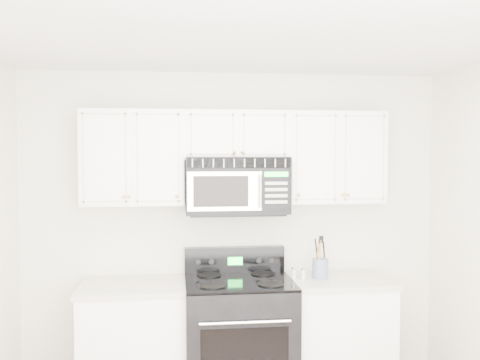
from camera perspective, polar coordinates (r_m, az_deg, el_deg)
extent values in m
cube|color=silver|center=(2.85, 3.23, 16.49)|extent=(3.50, 3.50, 0.01)
cube|color=#F4E9C6|center=(4.55, -0.67, -5.09)|extent=(3.50, 0.01, 2.60)
cube|color=white|center=(4.43, -11.02, -16.83)|extent=(0.82, 0.63, 0.88)
cube|color=beige|center=(4.30, -11.08, -11.04)|extent=(0.86, 0.65, 0.04)
cube|color=white|center=(4.60, 10.14, -16.07)|extent=(0.82, 0.63, 0.88)
cube|color=beige|center=(4.47, 10.19, -10.48)|extent=(0.86, 0.65, 0.04)
cube|color=black|center=(4.40, -0.11, -16.65)|extent=(0.84, 0.72, 0.92)
cube|color=black|center=(4.06, 0.52, -18.49)|extent=(0.64, 0.01, 0.44)
cylinder|color=silver|center=(3.95, 0.57, -14.97)|extent=(0.66, 0.02, 0.02)
cube|color=black|center=(4.26, -0.11, -10.75)|extent=(0.84, 0.72, 0.02)
cube|color=black|center=(4.55, -0.58, -8.52)|extent=(0.84, 0.08, 0.22)
cube|color=#18E537|center=(4.51, -0.52, -8.64)|extent=(0.12, 0.00, 0.07)
cube|color=white|center=(4.32, -11.32, 2.36)|extent=(0.80, 0.33, 0.75)
cube|color=white|center=(4.50, 9.99, 2.39)|extent=(0.80, 0.33, 0.75)
cube|color=white|center=(4.34, -0.45, 4.79)|extent=(0.84, 0.33, 0.39)
sphere|color=gold|center=(4.15, -11.76, -1.74)|extent=(0.03, 0.03, 0.03)
sphere|color=gold|center=(4.14, -6.78, -1.72)|extent=(0.03, 0.03, 0.03)
sphere|color=gold|center=(4.25, 6.29, -1.60)|extent=(0.03, 0.03, 0.03)
sphere|color=gold|center=(4.34, 10.93, -1.54)|extent=(0.03, 0.03, 0.03)
sphere|color=gold|center=(4.15, -0.57, 3.01)|extent=(0.03, 0.03, 0.03)
sphere|color=gold|center=(4.15, 0.25, 3.01)|extent=(0.03, 0.03, 0.03)
cylinder|color=red|center=(4.15, -0.56, 2.26)|extent=(0.00, 0.00, 0.11)
sphere|color=gold|center=(4.15, -0.56, 1.44)|extent=(0.04, 0.04, 0.04)
cube|color=black|center=(4.31, -0.39, -0.50)|extent=(0.82, 0.41, 0.45)
cube|color=beige|center=(4.10, -0.08, 1.81)|extent=(0.80, 0.01, 0.08)
cube|color=silver|center=(4.09, -1.63, -1.21)|extent=(0.57, 0.01, 0.30)
cube|color=black|center=(4.08, -2.05, -1.22)|extent=(0.42, 0.01, 0.24)
cube|color=black|center=(4.14, 3.87, -1.16)|extent=(0.23, 0.01, 0.30)
cube|color=#18E537|center=(4.13, 3.90, 0.62)|extent=(0.19, 0.00, 0.04)
cylinder|color=silver|center=(4.09, 2.21, -1.21)|extent=(0.02, 0.02, 0.26)
cylinder|color=slate|center=(4.41, 8.56, -9.32)|extent=(0.13, 0.13, 0.16)
cylinder|color=#A3743A|center=(4.41, 9.02, -8.29)|extent=(0.01, 0.01, 0.28)
cylinder|color=black|center=(4.42, 8.24, -8.11)|extent=(0.01, 0.01, 0.30)
cylinder|color=#A3743A|center=(4.36, 8.46, -8.12)|extent=(0.01, 0.01, 0.32)
cylinder|color=black|center=(4.41, 9.02, -8.29)|extent=(0.01, 0.01, 0.28)
cylinder|color=#A3743A|center=(4.42, 8.24, -8.11)|extent=(0.01, 0.01, 0.30)
cylinder|color=silver|center=(4.37, 5.77, -9.95)|extent=(0.04, 0.04, 0.08)
cylinder|color=silver|center=(4.36, 5.78, -9.34)|extent=(0.04, 0.04, 0.02)
cylinder|color=silver|center=(4.35, 6.76, -10.02)|extent=(0.04, 0.04, 0.08)
cylinder|color=silver|center=(4.34, 6.77, -9.40)|extent=(0.04, 0.04, 0.02)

